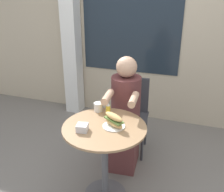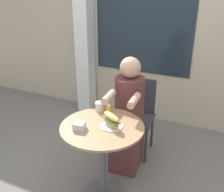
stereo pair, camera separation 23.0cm
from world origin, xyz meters
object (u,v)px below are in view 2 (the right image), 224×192
diner_chair (138,109)px  condiment_bottle (108,109)px  seated_diner (128,121)px  sandwich_on_plate (111,121)px  cafe_table (102,146)px  drink_cup (100,106)px

diner_chair → condiment_bottle: (-0.06, -0.66, 0.28)m
seated_diner → sandwich_on_plate: seated_diner is taller
diner_chair → cafe_table: bearing=83.7°
drink_cup → condiment_bottle: bearing=-20.3°
drink_cup → condiment_bottle: condiment_bottle is taller
seated_diner → cafe_table: bearing=81.8°
cafe_table → seated_diner: bearing=87.0°
condiment_bottle → drink_cup: bearing=159.7°
cafe_table → seated_diner: size_ratio=0.62×
sandwich_on_plate → condiment_bottle: (-0.12, 0.19, 0.00)m
cafe_table → sandwich_on_plate: size_ratio=3.61×
diner_chair → drink_cup: diner_chair is taller
diner_chair → sandwich_on_plate: 0.89m
sandwich_on_plate → drink_cup: size_ratio=2.44×
diner_chair → sandwich_on_plate: (0.06, -0.85, 0.28)m
condiment_bottle → seated_diner: bearing=77.4°
cafe_table → sandwich_on_plate: 0.27m
seated_diner → condiment_bottle: (-0.07, -0.32, 0.27)m
cafe_table → drink_cup: size_ratio=8.81×
diner_chair → seated_diner: (0.01, -0.34, 0.02)m
seated_diner → condiment_bottle: 0.42m
diner_chair → sandwich_on_plate: diner_chair is taller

